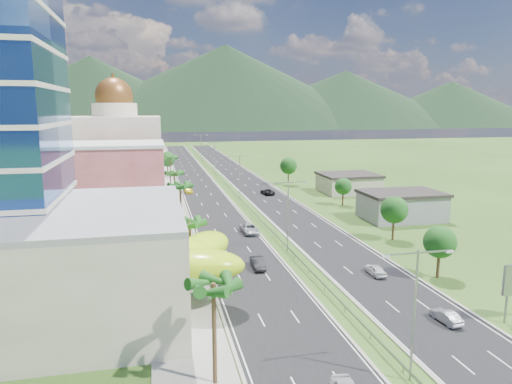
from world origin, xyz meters
TOP-DOWN VIEW (x-y plane):
  - ground at (0.00, 0.00)m, footprint 500.00×500.00m
  - road_left at (-7.50, 90.00)m, footprint 11.00×260.00m
  - road_right at (7.50, 90.00)m, footprint 11.00×260.00m
  - sidewalk_left at (-17.00, 90.00)m, footprint 7.00×260.00m
  - median_guardrail at (0.00, 71.99)m, footprint 0.10×216.06m
  - streetlight_median_a at (0.00, -25.00)m, footprint 6.04×0.25m
  - streetlight_median_b at (0.00, 10.00)m, footprint 6.04×0.25m
  - streetlight_median_c at (0.00, 50.00)m, footprint 6.04×0.25m
  - streetlight_median_d at (0.00, 95.00)m, footprint 6.04×0.25m
  - streetlight_median_e at (0.00, 140.00)m, footprint 6.04×0.25m
  - mall_podium at (-32.00, -6.00)m, footprint 30.00×24.00m
  - lime_canopy at (-20.00, -4.00)m, footprint 18.00×15.00m
  - pink_shophouse at (-28.00, 32.00)m, footprint 20.00×15.00m
  - domed_building at (-28.00, 55.00)m, footprint 20.00×20.00m
  - midrise_grey at (-27.00, 80.00)m, footprint 16.00×15.00m
  - midrise_beige at (-27.00, 102.00)m, footprint 16.00×15.00m
  - midrise_white at (-27.00, 125.00)m, footprint 16.00×15.00m
  - shed_near at (28.00, 25.00)m, footprint 15.00×10.00m
  - shed_far at (30.00, 55.00)m, footprint 14.00×12.00m
  - palm_tree_a at (-15.50, -22.00)m, footprint 3.60×3.60m
  - palm_tree_b at (-15.50, 2.00)m, footprint 3.60×3.60m
  - palm_tree_c at (-15.50, 22.00)m, footprint 3.60×3.60m
  - palm_tree_d at (-15.50, 45.00)m, footprint 3.60×3.60m
  - palm_tree_e at (-15.50, 70.00)m, footprint 3.60×3.60m
  - leafy_tree_lfar at (-15.50, 95.00)m, footprint 4.90×4.90m
  - leafy_tree_ra at (16.00, -5.00)m, footprint 4.20×4.20m
  - leafy_tree_rb at (19.00, 12.00)m, footprint 4.55×4.55m
  - leafy_tree_rc at (22.00, 40.00)m, footprint 3.85×3.85m
  - leafy_tree_rd at (18.00, 70.00)m, footprint 4.90×4.90m
  - mountain_ridge at (60.00, 450.00)m, footprint 860.00×140.00m
  - car_dark_left at (-6.23, 3.38)m, footprint 1.69×4.53m
  - car_silver_mid_left at (-3.63, 21.31)m, footprint 2.82×5.73m
  - car_yellow_far_left at (-11.21, 63.35)m, footprint 2.35×4.68m
  - car_white_near_right at (8.42, -2.45)m, footprint 1.65×4.04m
  - car_silver_right at (9.10, -16.62)m, footprint 1.67×3.96m
  - car_dark_far_right at (8.38, 56.53)m, footprint 3.02×5.45m
  - motorcycle at (-9.90, 7.34)m, footprint 0.87×2.00m

SIDE VIEW (x-z plane):
  - ground at x=0.00m, z-range 0.00..0.00m
  - mountain_ridge at x=60.00m, z-range -45.00..45.00m
  - road_left at x=-7.50m, z-range 0.00..0.04m
  - road_right at x=7.50m, z-range 0.00..0.04m
  - sidewalk_left at x=-17.00m, z-range 0.00..0.12m
  - median_guardrail at x=0.00m, z-range 0.24..1.00m
  - motorcycle at x=-9.90m, z-range 0.04..1.28m
  - car_silver_right at x=9.10m, z-range 0.04..1.31m
  - car_yellow_far_left at x=-11.21m, z-range 0.04..1.34m
  - car_white_near_right at x=8.42m, z-range 0.04..1.41m
  - car_dark_far_right at x=8.38m, z-range 0.04..1.48m
  - car_dark_left at x=-6.23m, z-range 0.04..1.52m
  - car_silver_mid_left at x=-3.63m, z-range 0.04..1.61m
  - shed_far at x=30.00m, z-range 0.00..4.40m
  - shed_near at x=28.00m, z-range 0.00..5.00m
  - leafy_tree_rc at x=22.00m, z-range 1.21..7.54m
  - leafy_tree_ra at x=16.00m, z-range 1.33..8.23m
  - lime_canopy at x=-20.00m, z-range 1.29..8.69m
  - leafy_tree_rb at x=19.00m, z-range 1.44..8.92m
  - mall_podium at x=-32.00m, z-range 0.00..11.00m
  - leafy_tree_lfar at x=-15.50m, z-range 1.55..9.60m
  - leafy_tree_rd at x=18.00m, z-range 1.55..9.60m
  - midrise_beige at x=-27.00m, z-range 0.00..13.00m
  - streetlight_median_a at x=0.00m, z-range 1.25..12.25m
  - streetlight_median_b at x=0.00m, z-range 1.25..12.25m
  - streetlight_median_c at x=0.00m, z-range 1.25..12.25m
  - streetlight_median_d at x=0.00m, z-range 1.25..12.25m
  - streetlight_median_e at x=0.00m, z-range 1.25..12.25m
  - palm_tree_b at x=-15.50m, z-range 3.01..11.11m
  - pink_shophouse at x=-28.00m, z-range 0.00..15.00m
  - palm_tree_d at x=-15.50m, z-range 3.24..11.84m
  - midrise_grey at x=-27.00m, z-range 0.00..16.00m
  - palm_tree_a at x=-15.50m, z-range 3.47..12.57m
  - palm_tree_e at x=-15.50m, z-range 3.61..13.01m
  - palm_tree_c at x=-15.50m, z-range 3.70..13.30m
  - midrise_white at x=-27.00m, z-range 0.00..18.00m
  - domed_building at x=-28.00m, z-range -3.00..25.70m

